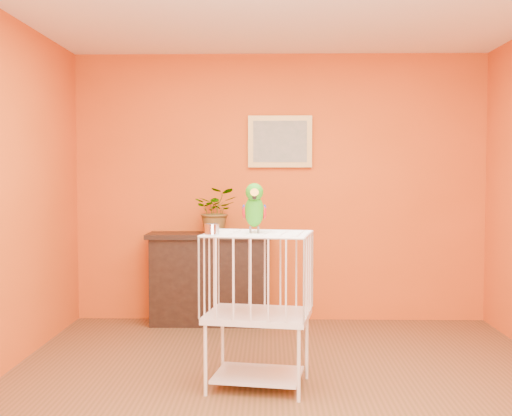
{
  "coord_description": "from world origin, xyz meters",
  "views": [
    {
      "loc": [
        -0.1,
        -4.02,
        1.43
      ],
      "look_at": [
        -0.19,
        0.26,
        1.21
      ],
      "focal_mm": 45.0,
      "sensor_mm": 36.0,
      "label": 1
    }
  ],
  "objects": [
    {
      "name": "parrot",
      "position": [
        -0.2,
        0.23,
        1.21
      ],
      "size": [
        0.16,
        0.3,
        0.34
      ],
      "rotation": [
        0.0,
        0.0,
        0.03
      ],
      "color": "#59544C",
      "rests_on": "birdcage"
    },
    {
      "name": "potted_plant",
      "position": [
        -0.61,
        2.08,
        1.04
      ],
      "size": [
        0.41,
        0.45,
        0.34
      ],
      "primitive_type": "imported",
      "rotation": [
        0.0,
        0.0,
        0.05
      ],
      "color": "#26722D",
      "rests_on": "console_cabinet"
    },
    {
      "name": "ground",
      "position": [
        0.0,
        0.0,
        0.0
      ],
      "size": [
        4.5,
        4.5,
        0.0
      ],
      "primitive_type": "plane",
      "color": "brown",
      "rests_on": "ground"
    },
    {
      "name": "feed_cup",
      "position": [
        -0.47,
        0.08,
        1.08
      ],
      "size": [
        0.1,
        0.1,
        0.07
      ],
      "primitive_type": "cylinder",
      "color": "silver",
      "rests_on": "birdcage"
    },
    {
      "name": "console_cabinet",
      "position": [
        -0.68,
        2.04,
        0.44
      ],
      "size": [
        1.18,
        0.42,
        0.87
      ],
      "color": "black",
      "rests_on": "ground"
    },
    {
      "name": "framed_picture",
      "position": [
        0.0,
        2.22,
        1.75
      ],
      "size": [
        0.62,
        0.04,
        0.5
      ],
      "color": "#A27A39",
      "rests_on": "room_shell"
    },
    {
      "name": "birdcage",
      "position": [
        -0.18,
        0.22,
        0.54
      ],
      "size": [
        0.75,
        0.62,
        1.04
      ],
      "rotation": [
        0.0,
        0.0,
        -0.17
      ],
      "color": "white",
      "rests_on": "ground"
    },
    {
      "name": "room_shell",
      "position": [
        0.0,
        0.0,
        1.58
      ],
      "size": [
        4.5,
        4.5,
        4.5
      ],
      "color": "#D65014",
      "rests_on": "ground"
    }
  ]
}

